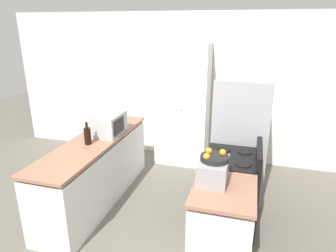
% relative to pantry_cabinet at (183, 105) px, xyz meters
% --- Properties ---
extents(wall_back, '(7.00, 0.06, 2.60)m').
position_rel_pantry_cabinet_xyz_m(wall_back, '(0.06, 0.30, 0.25)').
color(wall_back, silver).
rests_on(wall_back, ground_plane).
extents(counter_left, '(0.60, 2.31, 0.91)m').
position_rel_pantry_cabinet_xyz_m(counter_left, '(-0.85, -1.58, -0.61)').
color(counter_left, silver).
rests_on(counter_left, ground_plane).
extents(counter_right, '(0.60, 0.74, 0.91)m').
position_rel_pantry_cabinet_xyz_m(counter_right, '(0.97, -2.36, -0.61)').
color(counter_right, silver).
rests_on(counter_right, ground_plane).
extents(pantry_cabinet, '(0.89, 0.53, 2.10)m').
position_rel_pantry_cabinet_xyz_m(pantry_cabinet, '(0.00, 0.00, 0.00)').
color(pantry_cabinet, white).
rests_on(pantry_cabinet, ground_plane).
extents(stove, '(0.66, 0.73, 1.07)m').
position_rel_pantry_cabinet_xyz_m(stove, '(0.99, -1.60, -0.59)').
color(stove, black).
rests_on(stove, ground_plane).
extents(refrigerator, '(0.75, 0.80, 1.72)m').
position_rel_pantry_cabinet_xyz_m(refrigerator, '(1.03, -0.80, -0.19)').
color(refrigerator, '#A3A3A8').
rests_on(refrigerator, ground_plane).
extents(microwave, '(0.35, 0.50, 0.29)m').
position_rel_pantry_cabinet_xyz_m(microwave, '(-0.75, -1.30, 0.01)').
color(microwave, '#B2B2B7').
rests_on(microwave, counter_left).
extents(wine_bottle, '(0.09, 0.09, 0.30)m').
position_rel_pantry_cabinet_xyz_m(wine_bottle, '(-0.84, -1.72, -0.02)').
color(wine_bottle, black).
rests_on(wine_bottle, counter_left).
extents(toaster_oven, '(0.29, 0.40, 0.22)m').
position_rel_pantry_cabinet_xyz_m(toaster_oven, '(0.84, -2.24, -0.03)').
color(toaster_oven, '#939399').
rests_on(toaster_oven, counter_right).
extents(fruit_bowl, '(0.28, 0.28, 0.10)m').
position_rel_pantry_cabinet_xyz_m(fruit_bowl, '(0.85, -2.23, 0.12)').
color(fruit_bowl, black).
rests_on(fruit_bowl, toaster_oven).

